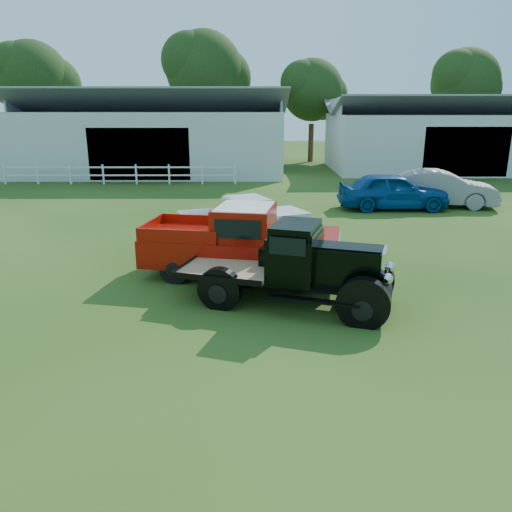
{
  "coord_description": "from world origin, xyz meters",
  "views": [
    {
      "loc": [
        0.15,
        -10.42,
        4.54
      ],
      "look_at": [
        0.2,
        1.2,
        1.05
      ],
      "focal_mm": 35.0,
      "sensor_mm": 36.0,
      "label": 1
    }
  ],
  "objects_px": {
    "vintage_flatbed": "(291,264)",
    "misc_car_grey": "(440,188)",
    "red_pickup": "(241,241)",
    "misc_car_blue": "(393,191)",
    "white_pickup": "(245,223)"
  },
  "relations": [
    {
      "from": "vintage_flatbed",
      "to": "red_pickup",
      "type": "distance_m",
      "value": 2.38
    },
    {
      "from": "red_pickup",
      "to": "misc_car_grey",
      "type": "height_order",
      "value": "red_pickup"
    },
    {
      "from": "vintage_flatbed",
      "to": "red_pickup",
      "type": "height_order",
      "value": "red_pickup"
    },
    {
      "from": "red_pickup",
      "to": "misc_car_grey",
      "type": "distance_m",
      "value": 13.67
    },
    {
      "from": "white_pickup",
      "to": "misc_car_grey",
      "type": "height_order",
      "value": "misc_car_grey"
    },
    {
      "from": "misc_car_blue",
      "to": "vintage_flatbed",
      "type": "bearing_deg",
      "value": 154.62
    },
    {
      "from": "vintage_flatbed",
      "to": "red_pickup",
      "type": "relative_size",
      "value": 0.91
    },
    {
      "from": "vintage_flatbed",
      "to": "white_pickup",
      "type": "relative_size",
      "value": 1.13
    },
    {
      "from": "red_pickup",
      "to": "misc_car_blue",
      "type": "relative_size",
      "value": 1.11
    },
    {
      "from": "red_pickup",
      "to": "misc_car_grey",
      "type": "bearing_deg",
      "value": 58.62
    },
    {
      "from": "white_pickup",
      "to": "misc_car_blue",
      "type": "bearing_deg",
      "value": 19.85
    },
    {
      "from": "vintage_flatbed",
      "to": "misc_car_blue",
      "type": "distance_m",
      "value": 12.73
    },
    {
      "from": "red_pickup",
      "to": "vintage_flatbed",
      "type": "bearing_deg",
      "value": -48.46
    },
    {
      "from": "misc_car_blue",
      "to": "misc_car_grey",
      "type": "height_order",
      "value": "same"
    },
    {
      "from": "vintage_flatbed",
      "to": "misc_car_grey",
      "type": "relative_size",
      "value": 0.98
    }
  ]
}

